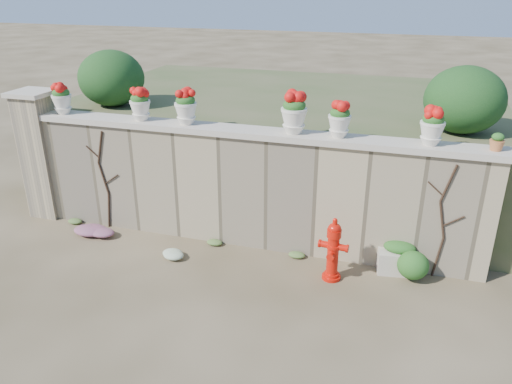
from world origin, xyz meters
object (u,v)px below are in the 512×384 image
(fire_hydrant, at_px, (333,249))
(planter_box, at_px, (398,258))
(terracotta_pot, at_px, (497,143))
(urn_pot_0, at_px, (62,99))

(fire_hydrant, bearing_deg, planter_box, 33.08)
(planter_box, relative_size, terracotta_pot, 2.79)
(fire_hydrant, xyz_separation_m, urn_pot_0, (-5.17, 0.77, 1.85))
(fire_hydrant, distance_m, urn_pot_0, 5.54)
(planter_box, distance_m, urn_pot_0, 6.52)
(fire_hydrant, height_order, terracotta_pot, terracotta_pot)
(fire_hydrant, xyz_separation_m, terracotta_pot, (2.14, 0.77, 1.69))
(fire_hydrant, xyz_separation_m, planter_box, (0.99, 0.52, -0.28))
(planter_box, xyz_separation_m, urn_pot_0, (-6.16, 0.25, 2.12))
(planter_box, bearing_deg, urn_pot_0, 168.74)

